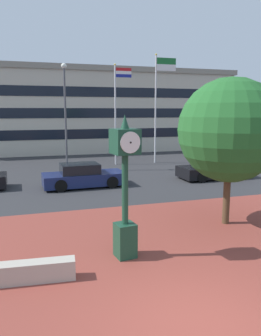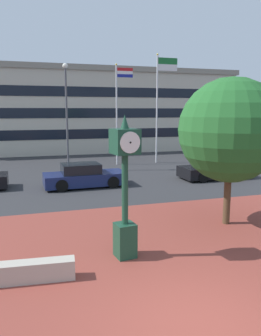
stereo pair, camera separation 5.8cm
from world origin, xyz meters
name	(u,v)px [view 1 (the left image)]	position (x,y,z in m)	size (l,w,h in m)	color
ground_plane	(200,327)	(0.00, 0.00, 0.00)	(200.00, 200.00, 0.00)	#2D2D30
plaza_brick_paving	(158,275)	(0.00, 2.16, 0.00)	(44.00, 12.33, 0.01)	brown
planter_wall	(7,274)	(-3.60, 2.80, 0.25)	(3.20, 0.40, 0.50)	#ADA393
street_clock	(125,187)	(-0.49, 3.44, 2.03)	(0.75, 0.80, 3.99)	#19422D
plaza_tree	(233,132)	(4.03, 5.22, 3.33)	(3.95, 3.67, 5.25)	#4C3823
car_street_near	(214,169)	(7.80, 12.60, 0.57)	(4.45, 2.04, 1.28)	black
car_street_far	(83,176)	(-0.22, 12.64, 0.57)	(4.44, 2.02, 1.28)	navy
flagpole_primary	(117,108)	(3.50, 19.55, 4.27)	(1.34, 0.14, 7.52)	silver
flagpole_secondary	(158,99)	(6.83, 19.55, 5.00)	(1.71, 0.14, 8.38)	silver
civic_building	(78,110)	(2.71, 34.12, 4.14)	(31.07, 16.28, 8.26)	beige
street_lamp_post	(65,107)	(-0.50, 17.80, 4.34)	(0.36, 0.36, 7.16)	#4C4C51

